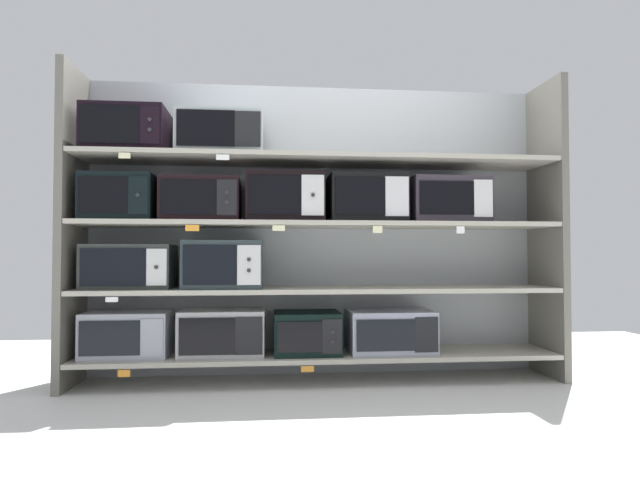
# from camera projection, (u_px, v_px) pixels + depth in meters

# --- Properties ---
(ground) EXTENTS (7.15, 6.00, 0.02)m
(ground) POSITION_uv_depth(u_px,v_px,m) (340.00, 432.00, 2.57)
(ground) COLOR silver
(back_panel) EXTENTS (3.35, 0.04, 2.05)m
(back_panel) POSITION_uv_depth(u_px,v_px,m) (316.00, 229.00, 3.86)
(back_panel) COLOR #9EA3A8
(back_panel) RESTS_ON ground
(upright_left) EXTENTS (0.05, 0.49, 2.05)m
(upright_left) POSITION_uv_depth(u_px,v_px,m) (72.00, 226.00, 3.44)
(upright_left) COLOR #68645B
(upright_left) RESTS_ON ground
(upright_right) EXTENTS (0.05, 0.49, 2.05)m
(upright_right) POSITION_uv_depth(u_px,v_px,m) (547.00, 229.00, 3.75)
(upright_right) COLOR #68645B
(upright_right) RESTS_ON ground
(shelf_0) EXTENTS (3.15, 0.49, 0.03)m
(shelf_0) POSITION_uv_depth(u_px,v_px,m) (320.00, 355.00, 3.57)
(shelf_0) COLOR #ADA899
(shelf_0) RESTS_ON ground
(microwave_0) EXTENTS (0.53, 0.35, 0.29)m
(microwave_0) POSITION_uv_depth(u_px,v_px,m) (128.00, 334.00, 3.45)
(microwave_0) COLOR #9A9EAA
(microwave_0) RESTS_ON shelf_0
(microwave_1) EXTENTS (0.55, 0.36, 0.30)m
(microwave_1) POSITION_uv_depth(u_px,v_px,m) (222.00, 332.00, 3.51)
(microwave_1) COLOR #A3A2A5
(microwave_1) RESTS_ON shelf_0
(microwave_2) EXTENTS (0.44, 0.39, 0.28)m
(microwave_2) POSITION_uv_depth(u_px,v_px,m) (307.00, 333.00, 3.56)
(microwave_2) COLOR black
(microwave_2) RESTS_ON shelf_0
(microwave_3) EXTENTS (0.57, 0.40, 0.28)m
(microwave_3) POSITION_uv_depth(u_px,v_px,m) (390.00, 331.00, 3.62)
(microwave_3) COLOR #989CAE
(microwave_3) RESTS_ON shelf_0
(price_tag_0) EXTENTS (0.07, 0.00, 0.04)m
(price_tag_0) POSITION_uv_depth(u_px,v_px,m) (124.00, 373.00, 3.21)
(price_tag_0) COLOR orange
(price_tag_1) EXTENTS (0.08, 0.00, 0.04)m
(price_tag_1) POSITION_uv_depth(u_px,v_px,m) (307.00, 369.00, 3.31)
(price_tag_1) COLOR orange
(shelf_1) EXTENTS (3.15, 0.49, 0.03)m
(shelf_1) POSITION_uv_depth(u_px,v_px,m) (320.00, 290.00, 3.58)
(shelf_1) COLOR #ADA899
(microwave_4) EXTENTS (0.55, 0.36, 0.28)m
(microwave_4) POSITION_uv_depth(u_px,v_px,m) (130.00, 267.00, 3.46)
(microwave_4) COLOR #2F3431
(microwave_4) RESTS_ON shelf_1
(microwave_5) EXTENTS (0.51, 0.43, 0.31)m
(microwave_5) POSITION_uv_depth(u_px,v_px,m) (224.00, 264.00, 3.52)
(microwave_5) COLOR #283336
(microwave_5) RESTS_ON shelf_1
(price_tag_2) EXTENTS (0.07, 0.00, 0.03)m
(price_tag_2) POSITION_uv_depth(u_px,v_px,m) (112.00, 300.00, 3.21)
(price_tag_2) COLOR white
(shelf_2) EXTENTS (3.15, 0.49, 0.03)m
(shelf_2) POSITION_uv_depth(u_px,v_px,m) (320.00, 225.00, 3.60)
(shelf_2) COLOR #ADA899
(microwave_6) EXTENTS (0.44, 0.44, 0.29)m
(microwave_6) POSITION_uv_depth(u_px,v_px,m) (122.00, 199.00, 3.47)
(microwave_6) COLOR black
(microwave_6) RESTS_ON shelf_2
(microwave_7) EXTENTS (0.50, 0.42, 0.28)m
(microwave_7) POSITION_uv_depth(u_px,v_px,m) (202.00, 200.00, 3.52)
(microwave_7) COLOR black
(microwave_7) RESTS_ON shelf_2
(microwave_8) EXTENTS (0.51, 0.39, 0.32)m
(microwave_8) POSITION_uv_depth(u_px,v_px,m) (285.00, 198.00, 3.57)
(microwave_8) COLOR black
(microwave_8) RESTS_ON shelf_2
(microwave_9) EXTENTS (0.51, 0.39, 0.32)m
(microwave_9) POSITION_uv_depth(u_px,v_px,m) (366.00, 199.00, 3.63)
(microwave_9) COLOR black
(microwave_9) RESTS_ON shelf_2
(microwave_10) EXTENTS (0.52, 0.39, 0.31)m
(microwave_10) POSITION_uv_depth(u_px,v_px,m) (446.00, 201.00, 3.68)
(microwave_10) COLOR #332C35
(microwave_10) RESTS_ON shelf_2
(price_tag_3) EXTENTS (0.08, 0.00, 0.04)m
(price_tag_3) POSITION_uv_depth(u_px,v_px,m) (192.00, 228.00, 3.27)
(price_tag_3) COLOR orange
(price_tag_4) EXTENTS (0.08, 0.00, 0.03)m
(price_tag_4) POSITION_uv_depth(u_px,v_px,m) (279.00, 228.00, 3.32)
(price_tag_4) COLOR beige
(price_tag_5) EXTENTS (0.06, 0.00, 0.05)m
(price_tag_5) POSITION_uv_depth(u_px,v_px,m) (378.00, 229.00, 3.38)
(price_tag_5) COLOR beige
(price_tag_6) EXTENTS (0.05, 0.00, 0.05)m
(price_tag_6) POSITION_uv_depth(u_px,v_px,m) (461.00, 230.00, 3.44)
(price_tag_6) COLOR white
(shelf_3) EXTENTS (3.15, 0.49, 0.03)m
(shelf_3) POSITION_uv_depth(u_px,v_px,m) (320.00, 160.00, 3.61)
(shelf_3) COLOR #ADA899
(microwave_11) EXTENTS (0.51, 0.43, 0.29)m
(microwave_11) POSITION_uv_depth(u_px,v_px,m) (128.00, 132.00, 3.49)
(microwave_11) COLOR black
(microwave_11) RESTS_ON shelf_3
(microwave_12) EXTENTS (0.56, 0.39, 0.28)m
(microwave_12) POSITION_uv_depth(u_px,v_px,m) (220.00, 135.00, 3.54)
(microwave_12) COLOR #9AA5A5
(microwave_12) RESTS_ON shelf_3
(price_tag_7) EXTENTS (0.07, 0.00, 0.04)m
(price_tag_7) POSITION_uv_depth(u_px,v_px,m) (125.00, 155.00, 3.24)
(price_tag_7) COLOR beige
(price_tag_8) EXTENTS (0.08, 0.00, 0.03)m
(price_tag_8) POSITION_uv_depth(u_px,v_px,m) (223.00, 157.00, 3.30)
(price_tag_8) COLOR white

